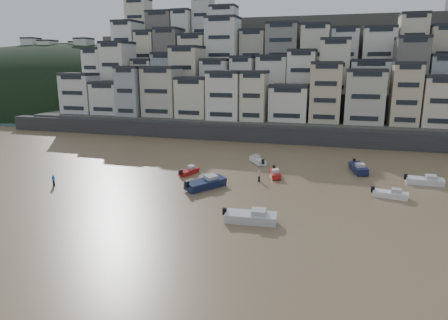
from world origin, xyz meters
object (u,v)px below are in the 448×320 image
(boat_f, at_px, (189,170))
(person_blue, at_px, (53,180))
(boat_g, at_px, (425,180))
(boat_e, at_px, (275,173))
(boat_d, at_px, (391,193))
(boat_c, at_px, (206,182))
(boat_i, at_px, (358,167))
(boat_a, at_px, (251,216))
(person_pink, at_px, (259,176))
(boat_h, at_px, (258,160))

(boat_f, relative_size, person_blue, 2.50)
(boat_g, bearing_deg, boat_f, -172.90)
(boat_e, xyz_separation_m, boat_g, (21.56, 2.06, 0.11))
(boat_d, bearing_deg, boat_g, 65.28)
(boat_f, height_order, person_blue, person_blue)
(boat_c, xyz_separation_m, boat_g, (29.99, 10.73, -0.17))
(boat_i, relative_size, boat_a, 1.01)
(person_blue, distance_m, person_pink, 29.84)
(boat_i, bearing_deg, boat_a, -37.53)
(boat_i, xyz_separation_m, boat_g, (9.06, -4.58, -0.10))
(boat_a, bearing_deg, person_pink, 93.21)
(boat_f, relative_size, boat_a, 0.70)
(boat_i, bearing_deg, boat_c, -66.28)
(boat_d, height_order, person_pink, person_pink)
(boat_c, relative_size, person_pink, 3.92)
(boat_h, xyz_separation_m, person_blue, (-25.43, -21.46, 0.18))
(boat_g, height_order, person_pink, person_pink)
(boat_c, distance_m, boat_a, 13.73)
(boat_c, bearing_deg, boat_e, -12.35)
(boat_c, relative_size, person_blue, 3.92)
(boat_a, height_order, person_pink, person_pink)
(person_pink, bearing_deg, person_blue, -159.14)
(boat_i, xyz_separation_m, boat_a, (-12.06, -25.80, -0.01))
(boat_e, relative_size, person_pink, 2.72)
(boat_i, distance_m, person_pink, 17.42)
(boat_e, relative_size, boat_g, 0.85)
(boat_h, distance_m, person_pink, 11.11)
(boat_i, bearing_deg, boat_g, 50.70)
(boat_e, height_order, person_pink, person_pink)
(boat_h, distance_m, boat_g, 26.51)
(boat_f, height_order, person_pink, person_pink)
(boat_i, relative_size, boat_g, 1.13)
(person_blue, xyz_separation_m, person_pink, (27.88, 10.62, 0.00))
(person_blue, bearing_deg, boat_i, 25.78)
(boat_f, bearing_deg, boat_g, -67.62)
(boat_h, xyz_separation_m, boat_d, (20.51, -13.28, -0.05))
(boat_c, distance_m, boat_d, 24.79)
(boat_h, height_order, person_pink, person_pink)
(boat_e, relative_size, person_blue, 2.72)
(person_pink, bearing_deg, boat_c, -139.82)
(boat_c, xyz_separation_m, boat_e, (8.43, 8.67, -0.28))
(boat_d, distance_m, boat_a, 20.77)
(boat_g, relative_size, person_pink, 3.20)
(boat_f, bearing_deg, boat_h, -27.02)
(boat_c, relative_size, boat_g, 1.22)
(boat_e, bearing_deg, boat_i, 103.08)
(boat_a, bearing_deg, boat_i, 59.85)
(boat_d, xyz_separation_m, boat_f, (-29.60, 3.29, -0.05))
(boat_c, bearing_deg, boat_h, 17.86)
(boat_e, bearing_deg, boat_g, 80.54)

